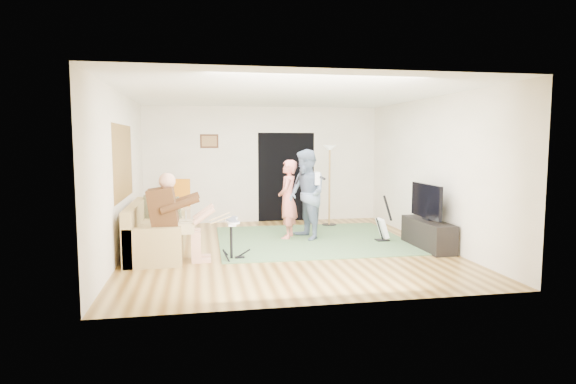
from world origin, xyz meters
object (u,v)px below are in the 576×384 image
object	(u,v)px
sofa	(152,237)
drum_kit	(231,241)
torchiere_lamp	(330,171)
dining_chair	(179,213)
guitarist	(306,195)
singer	(288,199)
guitar_spare	(383,228)
television	(426,201)
tv_cabinet	(428,234)

from	to	relation	value
sofa	drum_kit	xyz separation A→B (m)	(1.29, -0.65, 0.01)
torchiere_lamp	dining_chair	size ratio (longest dim) A/B	1.65
sofa	guitarist	world-z (taller)	guitarist
singer	guitar_spare	bearing A→B (deg)	90.65
drum_kit	guitar_spare	distance (m)	3.06
sofa	torchiere_lamp	bearing A→B (deg)	29.62
guitar_spare	singer	bearing A→B (deg)	161.04
singer	torchiere_lamp	size ratio (longest dim) A/B	0.85
guitar_spare	television	size ratio (longest dim) A/B	0.84
torchiere_lamp	singer	bearing A→B (deg)	-133.15
drum_kit	guitarist	distance (m)	2.12
dining_chair	tv_cabinet	size ratio (longest dim) A/B	0.78
drum_kit	television	bearing A→B (deg)	3.08
singer	torchiere_lamp	xyz separation A→B (m)	(1.18, 1.26, 0.47)
torchiere_lamp	drum_kit	bearing A→B (deg)	-130.99
singer	sofa	bearing A→B (deg)	-52.03
sofa	dining_chair	world-z (taller)	dining_chair
torchiere_lamp	television	bearing A→B (deg)	-67.29
dining_chair	drum_kit	bearing A→B (deg)	-66.78
singer	dining_chair	world-z (taller)	singer
guitarist	sofa	bearing A→B (deg)	-90.56
torchiere_lamp	tv_cabinet	world-z (taller)	torchiere_lamp
tv_cabinet	singer	bearing A→B (deg)	150.71
drum_kit	guitarist	world-z (taller)	guitarist
drum_kit	dining_chair	size ratio (longest dim) A/B	0.61
sofa	singer	bearing A→B (deg)	18.36
drum_kit	dining_chair	world-z (taller)	dining_chair
guitarist	dining_chair	xyz separation A→B (m)	(-2.46, 1.30, -0.48)
guitarist	television	bearing A→B (deg)	44.69
singer	tv_cabinet	xyz separation A→B (m)	(2.30, -1.29, -0.52)
guitar_spare	tv_cabinet	distance (m)	0.90
sofa	guitarist	bearing A→B (deg)	13.69
drum_kit	torchiere_lamp	bearing A→B (deg)	49.01
dining_chair	torchiere_lamp	bearing A→B (deg)	5.62
drum_kit	tv_cabinet	world-z (taller)	drum_kit
television	guitar_spare	bearing A→B (deg)	126.89
drum_kit	dining_chair	bearing A→B (deg)	109.28
guitarist	dining_chair	bearing A→B (deg)	-132.19
tv_cabinet	drum_kit	bearing A→B (deg)	-176.97
sofa	singer	xyz separation A→B (m)	(2.49, 0.83, 0.48)
drum_kit	tv_cabinet	size ratio (longest dim) A/B	0.48
singer	television	size ratio (longest dim) A/B	1.46
dining_chair	television	world-z (taller)	television
guitar_spare	television	bearing A→B (deg)	-53.11
guitarist	tv_cabinet	distance (m)	2.36
television	dining_chair	bearing A→B (deg)	150.67
sofa	tv_cabinet	distance (m)	4.82
drum_kit	guitar_spare	xyz separation A→B (m)	(2.93, 0.88, -0.04)
drum_kit	torchiere_lamp	xyz separation A→B (m)	(2.38, 2.74, 0.95)
guitarist	guitar_spare	distance (m)	1.59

